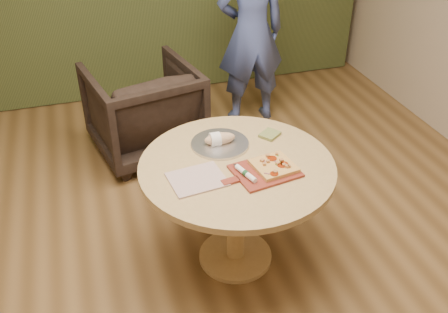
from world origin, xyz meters
TOP-DOWN VIEW (x-y plane):
  - room_shell at (0.00, 0.00)m, footprint 5.04×6.04m
  - pedestal_table at (0.18, 0.23)m, footprint 1.15×1.15m
  - pizza_paddle at (0.29, 0.10)m, footprint 0.47×0.33m
  - flatbread_pizza at (0.36, 0.11)m, footprint 0.25×0.25m
  - cutlery_roll at (0.18, 0.08)m, footprint 0.08×0.20m
  - newspaper at (-0.08, 0.14)m, footprint 0.33×0.28m
  - serving_tray at (0.14, 0.46)m, footprint 0.36×0.36m
  - bread_roll at (0.13, 0.46)m, footprint 0.19×0.09m
  - green_packet at (0.47, 0.46)m, footprint 0.16×0.15m
  - armchair at (-0.15, 1.72)m, footprint 0.98×0.94m
  - person_standing at (0.90, 2.01)m, footprint 0.63×0.42m

SIDE VIEW (x-z plane):
  - armchair at x=-0.15m, z-range 0.00..0.86m
  - pedestal_table at x=0.18m, z-range 0.23..0.98m
  - newspaper at x=-0.08m, z-range 0.75..0.76m
  - serving_tray at x=0.14m, z-range 0.75..0.77m
  - pizza_paddle at x=0.29m, z-range 0.75..0.77m
  - green_packet at x=0.47m, z-range 0.75..0.77m
  - flatbread_pizza at x=0.36m, z-range 0.76..0.80m
  - cutlery_roll at x=0.18m, z-range 0.76..0.80m
  - bread_roll at x=0.13m, z-range 0.75..0.84m
  - person_standing at x=0.90m, z-range 0.00..1.72m
  - room_shell at x=0.00m, z-range -0.02..2.82m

